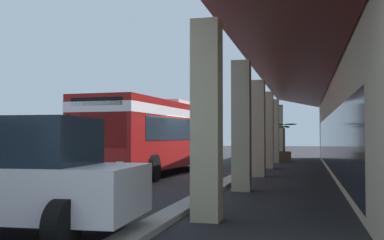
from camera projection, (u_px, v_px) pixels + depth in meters
name	position (u px, v px, depth m)	size (l,w,h in m)	color
ground	(382.00, 180.00, 17.12)	(120.00, 120.00, 0.00)	#262628
curb_strip	(247.00, 170.00, 21.31)	(36.12, 0.50, 0.12)	#9E998E
transit_bus	(158.00, 132.00, 20.52)	(11.34, 3.27, 3.34)	maroon
potted_palm	(284.00, 152.00, 30.01)	(1.75, 1.70, 2.51)	brown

